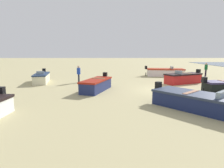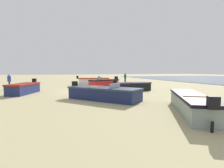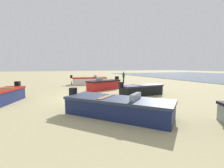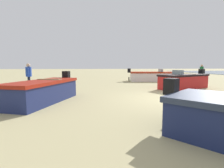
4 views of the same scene
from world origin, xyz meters
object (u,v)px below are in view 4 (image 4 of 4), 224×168
Objects in this scene: boat_red_7 at (184,81)px; beach_walker_distant at (202,71)px; beach_walker_foreground at (29,74)px; boat_navy_0 at (44,91)px; boat_white_4 at (153,76)px.

beach_walker_distant reaches higher than boat_red_7.
beach_walker_distant is (4.98, -4.60, 0.47)m from boat_red_7.
beach_walker_foreground is 1.00× the size of beach_walker_distant.
boat_navy_0 is at bearing 88.46° from boat_red_7.
beach_walker_distant is at bearing -87.08° from beach_walker_foreground.
beach_walker_distant is (8.31, -12.42, 0.50)m from boat_navy_0.
boat_white_4 is (8.81, -7.71, 0.01)m from boat_navy_0.
boat_navy_0 is at bearing -14.28° from beach_walker_distant.
boat_navy_0 is 11.71m from boat_white_4.
boat_white_4 is at bearing -23.41° from boat_red_7.
boat_navy_0 is 2.40× the size of beach_walker_foreground.
beach_walker_foreground is at bearing -44.17° from boat_navy_0.
boat_navy_0 is 14.95m from beach_walker_distant.
boat_white_4 is 1.23× the size of boat_red_7.
beach_walker_distant is (4.51, -14.37, 0.00)m from beach_walker_foreground.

